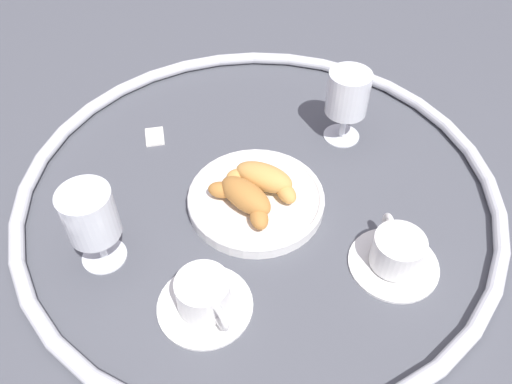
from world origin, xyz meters
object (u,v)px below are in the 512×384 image
coffee_cup_far (204,297)px  juice_glass_left (348,95)px  juice_glass_right (90,217)px  pastry_plate (256,199)px  croissant_large (265,178)px  sugar_packet (155,136)px  coffee_cup_near (396,254)px  croissant_small (244,198)px

coffee_cup_far → juice_glass_left: (0.17, -0.40, 0.07)m
coffee_cup_far → juice_glass_right: size_ratio=0.97×
pastry_plate → croissant_large: bearing=-73.2°
juice_glass_left → sugar_packet: bearing=55.3°
croissant_large → coffee_cup_far: size_ratio=0.90×
sugar_packet → juice_glass_right: bearing=160.9°
coffee_cup_near → juice_glass_right: 0.44m
pastry_plate → coffee_cup_far: size_ratio=1.67×
juice_glass_left → juice_glass_right: 0.48m
pastry_plate → croissant_small: size_ratio=1.68×
croissant_small → sugar_packet: 0.26m
pastry_plate → juice_glass_right: size_ratio=1.62×
sugar_packet → coffee_cup_far: bearing=-172.7°
coffee_cup_far → sugar_packet: (0.37, -0.11, -0.02)m
coffee_cup_far → croissant_small: bearing=-52.4°
juice_glass_left → juice_glass_right: same height
juice_glass_left → pastry_plate: bearing=101.7°
coffee_cup_near → juice_glass_left: 0.31m
croissant_small → juice_glass_left: 0.27m
croissant_large → sugar_packet: bearing=18.7°
pastry_plate → croissant_large: croissant_large is taller
pastry_plate → coffee_cup_near: bearing=-155.6°
croissant_large → juice_glass_right: juice_glass_right is taller
croissant_large → croissant_small: same height
juice_glass_left → coffee_cup_near: bearing=153.3°
croissant_small → juice_glass_left: juice_glass_left is taller
juice_glass_right → pastry_plate: bearing=-100.4°
croissant_large → coffee_cup_near: (-0.23, -0.08, -0.02)m
croissant_large → sugar_packet: 0.26m
croissant_large → coffee_cup_near: bearing=-161.5°
croissant_large → juice_glass_left: bearing=-78.9°
croissant_large → coffee_cup_far: (-0.12, 0.19, -0.02)m
croissant_large → croissant_small: bearing=107.1°
sugar_packet → croissant_large: bearing=-137.2°
pastry_plate → coffee_cup_far: 0.21m
coffee_cup_near → sugar_packet: 0.50m
croissant_large → croissant_small: size_ratio=0.91×
croissant_small → coffee_cup_near: (-0.21, -0.13, -0.02)m
croissant_small → croissant_large: bearing=-72.9°
coffee_cup_near → croissant_small: bearing=31.5°
pastry_plate → sugar_packet: 0.26m
sugar_packet → juice_glass_left: bearing=-100.6°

